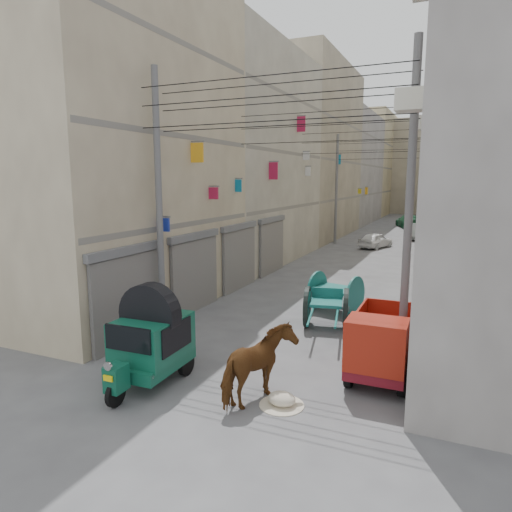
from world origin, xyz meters
The scene contains 18 objects.
ground centered at (0.00, 0.00, 0.00)m, with size 140.00×140.00×0.00m, color #4D4C4F.
building_row_left centered at (-8.00, 34.13, 6.46)m, with size 8.00×62.00×14.00m.
building_row_right centered at (8.00, 34.13, 6.46)m, with size 8.00×62.00×14.00m.
end_cap_building centered at (0.00, 66.00, 6.50)m, with size 22.00×10.00×13.00m, color tan.
shutters_left centered at (-3.92, 10.38, 1.49)m, with size 0.18×14.40×2.88m.
signboards centered at (-0.01, 21.66, 3.43)m, with size 8.22×40.52×5.67m.
ac_units centered at (3.65, 7.67, 7.43)m, with size 0.70×6.55×3.35m.
utility_poles centered at (0.00, 17.00, 4.00)m, with size 7.40×22.20×8.00m.
overhead_cables centered at (0.00, 14.40, 6.77)m, with size 7.40×22.52×1.12m.
auto_rickshaw centered at (-1.74, 2.90, 1.07)m, with size 1.53×2.61×1.82m.
tonga_cart centered at (1.00, 8.45, 0.70)m, with size 1.67×3.12×1.34m.
mini_truck centered at (3.20, 5.15, 0.81)m, with size 1.39×3.03×1.70m.
second_cart centered at (0.83, 10.36, 0.76)m, with size 1.89×1.76×1.42m.
feed_sack centered at (1.50, 3.03, 0.15)m, with size 0.60×0.48×0.30m, color beige.
horse centered at (0.98, 3.00, 0.81)m, with size 0.87×1.91×1.62m, color brown.
distant_car_white centered at (-0.45, 27.00, 0.54)m, with size 1.28×3.18×1.08m, color white.
distant_car_grey centered at (2.00, 33.13, 0.62)m, with size 1.32×3.77×1.24m, color slate.
distant_car_green centered at (0.27, 42.26, 0.63)m, with size 1.77×4.36×1.27m, color #1F5B36.
Camera 1 is at (4.65, -5.47, 4.75)m, focal length 32.00 mm.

